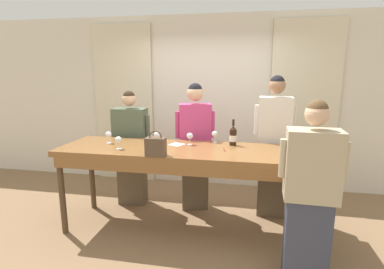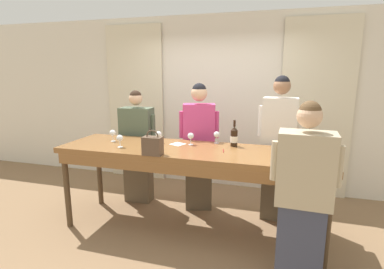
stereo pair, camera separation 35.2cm
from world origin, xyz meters
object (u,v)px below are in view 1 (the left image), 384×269
object	(u,v)px
wine_glass_center_mid	(118,140)
wine_bottle	(233,136)
wine_glass_center_left	(108,135)
guest_pink_top	(195,145)
handbag	(156,146)
wine_glass_center_right	(215,134)
wine_glass_front_mid	(190,136)
tasting_bar	(190,156)
wine_glass_front_left	(319,147)
host_pouring	(310,194)
wine_glass_front_right	(157,135)
guest_olive_jacket	(131,148)
guest_cream_sweater	(274,146)

from	to	relation	value
wine_glass_center_mid	wine_bottle	bearing A→B (deg)	18.58
wine_glass_center_left	guest_pink_top	bearing A→B (deg)	28.45
handbag	wine_glass_center_left	distance (m)	0.87
wine_glass_center_right	wine_bottle	bearing A→B (deg)	-21.79
wine_glass_front_mid	tasting_bar	bearing A→B (deg)	-77.46
wine_glass_front_left	wine_glass_center_right	distance (m)	1.23
tasting_bar	host_pouring	bearing A→B (deg)	-27.36
tasting_bar	wine_bottle	size ratio (longest dim) A/B	9.81
wine_glass_front_right	wine_glass_center_right	xyz separation A→B (m)	(0.70, 0.19, -0.00)
guest_olive_jacket	wine_bottle	bearing A→B (deg)	-13.55
tasting_bar	wine_bottle	distance (m)	0.59
wine_glass_front_right	guest_cream_sweater	xyz separation A→B (m)	(1.44, 0.45, -0.18)
guest_pink_top	wine_bottle	bearing A→B (deg)	-33.59
guest_cream_sweater	host_pouring	xyz separation A→B (m)	(0.23, -1.26, -0.11)
wine_glass_center_right	host_pouring	world-z (taller)	host_pouring
wine_glass_center_mid	wine_glass_center_right	bearing A→B (deg)	26.52
wine_glass_center_left	wine_glass_center_mid	size ratio (longest dim) A/B	1.00
wine_glass_front_left	guest_olive_jacket	bearing A→B (deg)	163.52
handbag	guest_olive_jacket	size ratio (longest dim) A/B	0.17
wine_glass_center_mid	guest_pink_top	distance (m)	1.11
wine_glass_front_left	wine_glass_center_right	world-z (taller)	same
wine_glass_front_left	wine_glass_center_left	distance (m)	2.44
wine_glass_front_mid	guest_olive_jacket	world-z (taller)	guest_olive_jacket
wine_bottle	wine_glass_center_right	size ratio (longest dim) A/B	2.12
handbag	wine_glass_center_right	distance (m)	0.90
host_pouring	guest_olive_jacket	bearing A→B (deg)	150.21
handbag	guest_pink_top	size ratio (longest dim) A/B	0.16
guest_pink_top	guest_cream_sweater	size ratio (longest dim) A/B	0.94
wine_glass_center_right	guest_cream_sweater	bearing A→B (deg)	19.18
wine_glass_center_mid	guest_cream_sweater	world-z (taller)	guest_cream_sweater
guest_olive_jacket	wine_glass_center_mid	bearing A→B (deg)	-77.37
tasting_bar	guest_olive_jacket	world-z (taller)	guest_olive_jacket
guest_olive_jacket	wine_glass_center_left	bearing A→B (deg)	-97.02
guest_olive_jacket	guest_pink_top	distance (m)	0.93
wine_bottle	host_pouring	bearing A→B (deg)	-50.79
wine_bottle	wine_glass_front_left	size ratio (longest dim) A/B	2.12
wine_glass_front_right	wine_glass_center_left	bearing A→B (deg)	-171.54
wine_glass_center_left	guest_olive_jacket	bearing A→B (deg)	82.98
wine_glass_front_left	wine_glass_front_mid	distance (m)	1.46
wine_glass_front_mid	wine_glass_center_left	bearing A→B (deg)	-173.70
tasting_bar	wine_glass_front_mid	bearing A→B (deg)	102.54
handbag	guest_olive_jacket	bearing A→B (deg)	124.92
wine_glass_center_left	wine_glass_center_right	size ratio (longest dim) A/B	1.00
wine_glass_front_left	host_pouring	bearing A→B (deg)	-107.01
wine_glass_front_mid	wine_glass_front_left	bearing A→B (deg)	-10.82
wine_glass_center_left	wine_glass_center_right	bearing A→B (deg)	12.25
handbag	wine_glass_center_mid	bearing A→B (deg)	159.08
guest_cream_sweater	host_pouring	distance (m)	1.29
wine_glass_front_right	guest_olive_jacket	size ratio (longest dim) A/B	0.09
wine_glass_center_mid	guest_olive_jacket	world-z (taller)	guest_olive_jacket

